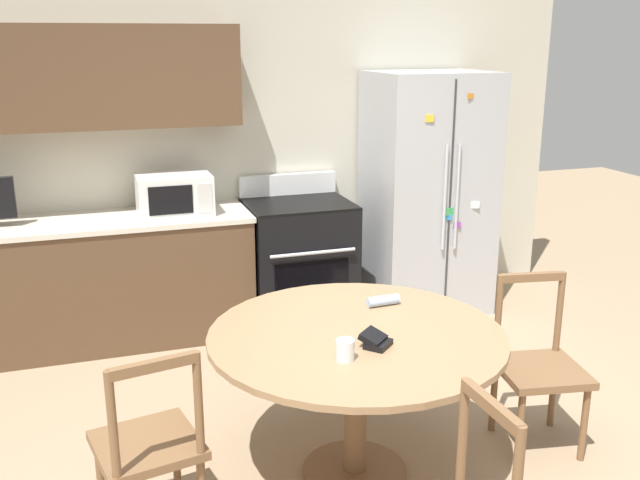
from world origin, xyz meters
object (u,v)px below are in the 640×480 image
wallet (376,341)px  candle_glass (345,351)px  dining_chair_right (538,368)px  microwave (174,194)px  oven_range (299,260)px  refrigerator (427,193)px  dining_chair_left (149,448)px

wallet → candle_glass: bearing=-153.8°
dining_chair_right → candle_glass: size_ratio=9.69×
microwave → candle_glass: (0.42, -2.30, -0.24)m
oven_range → candle_glass: oven_range is taller
dining_chair_right → refrigerator: bearing=-89.9°
oven_range → dining_chair_left: bearing=-121.1°
oven_range → dining_chair_right: size_ratio=1.20×
dining_chair_right → candle_glass: bearing=20.8°
oven_range → refrigerator: bearing=-2.5°
dining_chair_left → wallet: (1.02, -0.01, 0.35)m
oven_range → dining_chair_left: size_ratio=1.20×
refrigerator → candle_glass: 2.71m
dining_chair_right → dining_chair_left: bearing=13.5°
refrigerator → dining_chair_left: size_ratio=2.05×
dining_chair_right → microwave: bearing=-42.8°
refrigerator → dining_chair_left: refrigerator is taller
refrigerator → oven_range: (-1.03, 0.05, -0.46)m
wallet → oven_range: bearing=82.3°
refrigerator → dining_chair_right: refrigerator is taller
oven_range → dining_chair_right: bearing=-71.7°
microwave → dining_chair_left: 2.32m
oven_range → candle_glass: size_ratio=11.60×
oven_range → wallet: bearing=-97.7°
refrigerator → dining_chair_right: (-0.35, -2.02, -0.49)m
oven_range → wallet: (-0.30, -2.20, 0.32)m
oven_range → dining_chair_left: oven_range is taller
dining_chair_left → candle_glass: bearing=-17.6°
oven_range → microwave: microwave is taller
candle_glass → wallet: (0.18, 0.09, -0.01)m
oven_range → wallet: oven_range is taller
microwave → wallet: (0.60, -2.21, -0.26)m
dining_chair_left → refrigerator: bearing=31.5°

